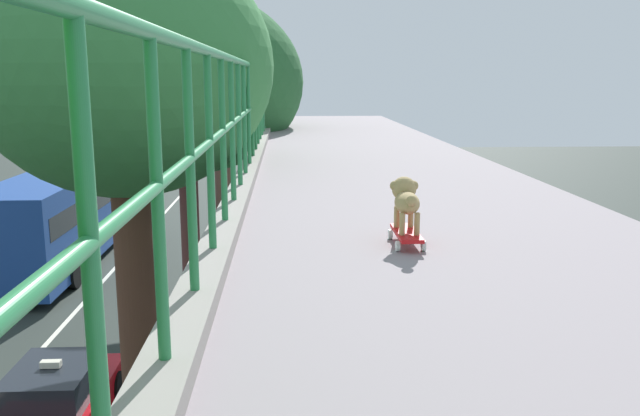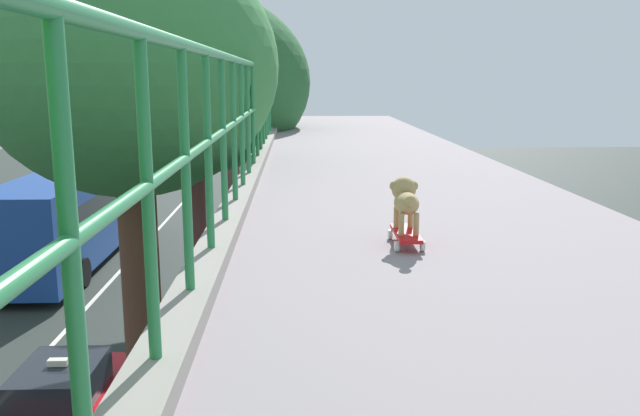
% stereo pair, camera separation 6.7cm
% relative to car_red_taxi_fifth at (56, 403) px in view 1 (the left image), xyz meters
% --- Properties ---
extents(overpass_deck, '(3.12, 31.30, 0.43)m').
position_rel_car_red_taxi_fifth_xyz_m(overpass_deck, '(5.46, -8.66, 4.70)').
color(overpass_deck, gray).
rests_on(overpass_deck, bridge_pier).
extents(green_railing, '(0.20, 29.74, 1.23)m').
position_rel_car_red_taxi_fifth_xyz_m(green_railing, '(3.95, -8.66, 5.20)').
color(green_railing, gray).
rests_on(green_railing, overpass_deck).
extents(car_red_taxi_fifth, '(1.76, 3.85, 1.53)m').
position_rel_car_red_taxi_fifth_xyz_m(car_red_taxi_fifth, '(0.00, 0.00, 0.00)').
color(car_red_taxi_fifth, red).
rests_on(car_red_taxi_fifth, ground).
extents(city_bus, '(2.73, 10.35, 3.30)m').
position_rel_car_red_taxi_fifth_xyz_m(city_bus, '(-3.72, 11.83, 1.21)').
color(city_bus, navy).
rests_on(city_bus, ground).
extents(roadside_tree_mid, '(3.73, 3.73, 8.41)m').
position_rel_car_red_taxi_fifth_xyz_m(roadside_tree_mid, '(2.36, -3.14, 5.99)').
color(roadside_tree_mid, '#543325').
rests_on(roadside_tree_mid, ground).
extents(roadside_tree_far, '(5.02, 5.02, 8.48)m').
position_rel_car_red_taxi_fifth_xyz_m(roadside_tree_far, '(2.22, 2.67, 5.84)').
color(roadside_tree_far, brown).
rests_on(roadside_tree_far, ground).
extents(roadside_tree_farthest, '(3.84, 3.84, 8.60)m').
position_rel_car_red_taxi_fifth_xyz_m(roadside_tree_farthest, '(2.15, 11.01, 6.21)').
color(roadside_tree_farthest, brown).
rests_on(roadside_tree_farthest, ground).
extents(toy_skateboard, '(0.19, 0.48, 0.09)m').
position_rel_car_red_taxi_fifth_xyz_m(toy_skateboard, '(5.14, -7.51, 4.98)').
color(toy_skateboard, red).
rests_on(toy_skateboard, overpass_deck).
extents(small_dog, '(0.19, 0.43, 0.33)m').
position_rel_car_red_taxi_fifth_xyz_m(small_dog, '(5.14, -7.45, 5.21)').
color(small_dog, tan).
rests_on(small_dog, toy_skateboard).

